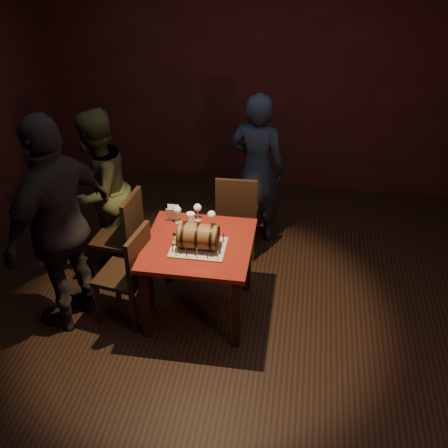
# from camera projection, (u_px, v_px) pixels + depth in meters

# --- Properties ---
(room_shell) EXTENTS (5.04, 5.04, 2.80)m
(room_shell) POSITION_uv_depth(u_px,v_px,m) (218.00, 178.00, 4.30)
(room_shell) COLOR black
(room_shell) RESTS_ON ground
(pub_table) EXTENTS (0.90, 0.90, 0.75)m
(pub_table) POSITION_uv_depth(u_px,v_px,m) (199.00, 254.00, 4.76)
(pub_table) COLOR #52120D
(pub_table) RESTS_ON ground
(cake_board) EXTENTS (0.45, 0.35, 0.01)m
(cake_board) POSITION_uv_depth(u_px,v_px,m) (198.00, 247.00, 4.64)
(cake_board) COLOR gray
(cake_board) RESTS_ON pub_table
(barrel_cake) EXTENTS (0.38, 0.23, 0.23)m
(barrel_cake) POSITION_uv_depth(u_px,v_px,m) (198.00, 236.00, 4.58)
(barrel_cake) COLOR brown
(barrel_cake) RESTS_ON cake_board
(birthday_candles) EXTENTS (0.40, 0.30, 0.09)m
(birthday_candles) POSITION_uv_depth(u_px,v_px,m) (198.00, 243.00, 4.61)
(birthday_candles) COLOR #DDCE84
(birthday_candles) RESTS_ON cake_board
(wine_glass_left) EXTENTS (0.07, 0.07, 0.16)m
(wine_glass_left) POSITION_uv_depth(u_px,v_px,m) (177.00, 211.00, 4.91)
(wine_glass_left) COLOR silver
(wine_glass_left) RESTS_ON pub_table
(wine_glass_mid) EXTENTS (0.07, 0.07, 0.16)m
(wine_glass_mid) POSITION_uv_depth(u_px,v_px,m) (198.00, 208.00, 4.94)
(wine_glass_mid) COLOR silver
(wine_glass_mid) RESTS_ON pub_table
(wine_glass_right) EXTENTS (0.07, 0.07, 0.16)m
(wine_glass_right) POSITION_uv_depth(u_px,v_px,m) (211.00, 215.00, 4.84)
(wine_glass_right) COLOR silver
(wine_glass_right) RESTS_ON pub_table
(pint_of_ale) EXTENTS (0.07, 0.07, 0.15)m
(pint_of_ale) POSITION_uv_depth(u_px,v_px,m) (191.00, 221.00, 4.85)
(pint_of_ale) COLOR silver
(pint_of_ale) RESTS_ON pub_table
(menu_card) EXTENTS (0.10, 0.05, 0.13)m
(menu_card) POSITION_uv_depth(u_px,v_px,m) (172.00, 213.00, 4.97)
(menu_card) COLOR white
(menu_card) RESTS_ON pub_table
(chair_back) EXTENTS (0.42, 0.42, 0.93)m
(chair_back) POSITION_uv_depth(u_px,v_px,m) (237.00, 211.00, 5.56)
(chair_back) COLOR black
(chair_back) RESTS_ON ground
(chair_left_rear) EXTENTS (0.44, 0.44, 0.93)m
(chair_left_rear) POSITION_uv_depth(u_px,v_px,m) (124.00, 233.00, 5.24)
(chair_left_rear) COLOR black
(chair_left_rear) RESTS_ON ground
(chair_left_front) EXTENTS (0.46, 0.46, 0.93)m
(chair_left_front) POSITION_uv_depth(u_px,v_px,m) (130.00, 271.00, 4.75)
(chair_left_front) COLOR black
(chair_left_front) RESTS_ON ground
(person_back) EXTENTS (0.65, 0.49, 1.61)m
(person_back) POSITION_uv_depth(u_px,v_px,m) (257.00, 169.00, 5.71)
(person_back) COLOR #1A2234
(person_back) RESTS_ON ground
(person_left_rear) EXTENTS (0.76, 0.89, 1.60)m
(person_left_rear) POSITION_uv_depth(u_px,v_px,m) (98.00, 190.00, 5.35)
(person_left_rear) COLOR #373A1D
(person_left_rear) RESTS_ON ground
(person_left_front) EXTENTS (0.83, 1.22, 1.93)m
(person_left_front) POSITION_uv_depth(u_px,v_px,m) (60.00, 225.00, 4.54)
(person_left_front) COLOR black
(person_left_front) RESTS_ON ground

